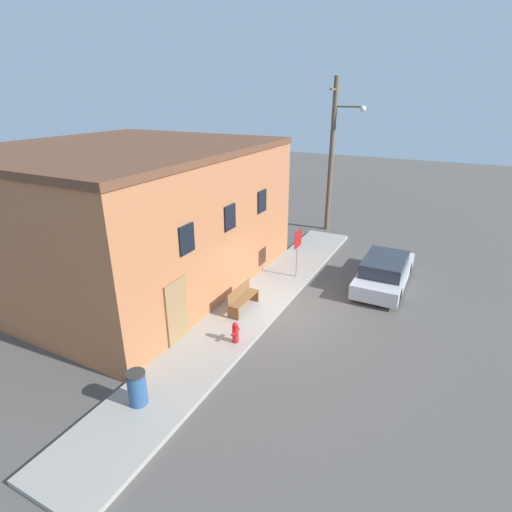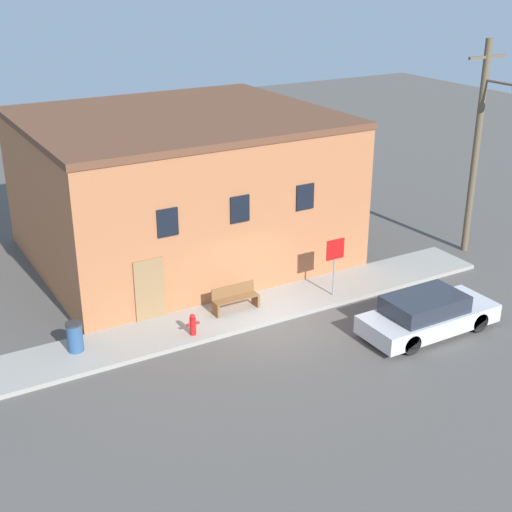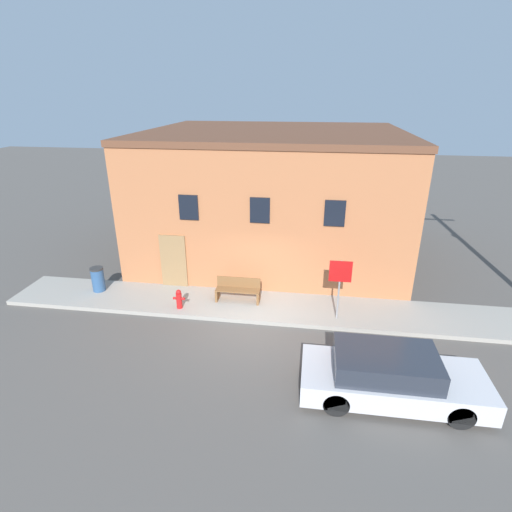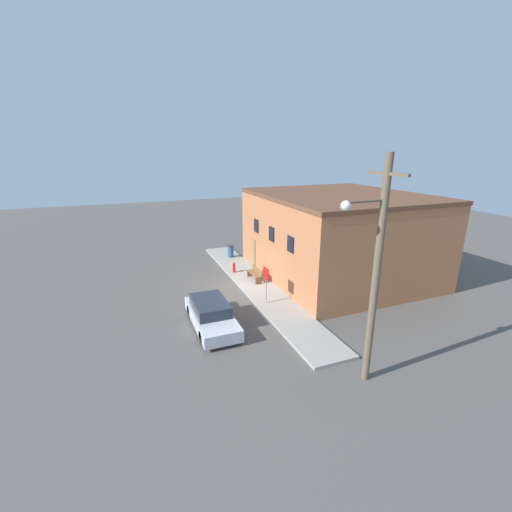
% 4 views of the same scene
% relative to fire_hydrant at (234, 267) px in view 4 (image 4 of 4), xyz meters
% --- Properties ---
extents(ground_plane, '(80.00, 80.00, 0.00)m').
position_rel_fire_hydrant_xyz_m(ground_plane, '(2.60, -0.46, -0.49)').
color(ground_plane, '#56514C').
extents(sidewalk, '(17.84, 2.14, 0.14)m').
position_rel_fire_hydrant_xyz_m(sidewalk, '(2.60, 0.61, -0.42)').
color(sidewalk, '#9E998E').
rests_on(sidewalk, ground).
extents(brick_building, '(11.07, 9.75, 5.55)m').
position_rel_fire_hydrant_xyz_m(brick_building, '(2.58, 6.50, 2.29)').
color(brick_building, '#B26B42').
rests_on(brick_building, ground).
extents(fire_hydrant, '(0.42, 0.20, 0.70)m').
position_rel_fire_hydrant_xyz_m(fire_hydrant, '(0.00, 0.00, 0.00)').
color(fire_hydrant, red).
rests_on(fire_hydrant, sidewalk).
extents(stop_sign, '(0.71, 0.06, 2.06)m').
position_rel_fire_hydrant_xyz_m(stop_sign, '(5.37, 0.10, 1.10)').
color(stop_sign, gray).
rests_on(stop_sign, sidewalk).
extents(bench, '(1.57, 0.44, 0.85)m').
position_rel_fire_hydrant_xyz_m(bench, '(1.92, 0.82, 0.07)').
color(bench, brown).
rests_on(bench, sidewalk).
extents(trash_bin, '(0.49, 0.49, 0.92)m').
position_rel_fire_hydrant_xyz_m(trash_bin, '(-3.42, 0.84, 0.12)').
color(trash_bin, '#2D517F').
rests_on(trash_bin, sidewalk).
extents(utility_pole, '(1.80, 1.77, 8.22)m').
position_rel_fire_hydrant_xyz_m(utility_pole, '(12.58, 1.01, 3.89)').
color(utility_pole, brown).
rests_on(utility_pole, ground).
extents(parked_car, '(4.49, 1.77, 1.28)m').
position_rel_fire_hydrant_xyz_m(parked_car, '(6.51, -3.29, 0.12)').
color(parked_car, black).
rests_on(parked_car, ground).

